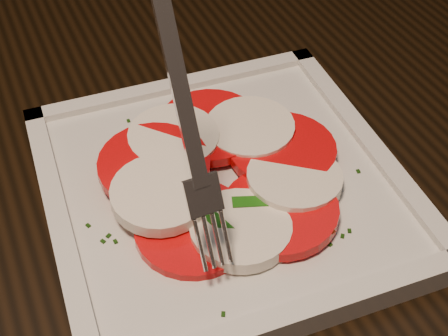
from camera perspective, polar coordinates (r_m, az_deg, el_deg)
The scene contains 4 objects.
table at distance 0.55m, azimuth 2.53°, elevation -9.27°, with size 1.26×0.89×0.75m.
plate at distance 0.47m, azimuth 0.00°, elevation -1.94°, with size 0.26×0.26×0.01m, color silver.
caprese_salad at distance 0.46m, azimuth -0.01°, elevation -0.45°, with size 0.21×0.20×0.02m.
fork at distance 0.36m, azimuth -4.22°, elevation 5.99°, with size 0.04×0.09×0.18m, color white, non-canonical shape.
Camera 1 is at (0.07, -0.45, 1.10)m, focal length 50.00 mm.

